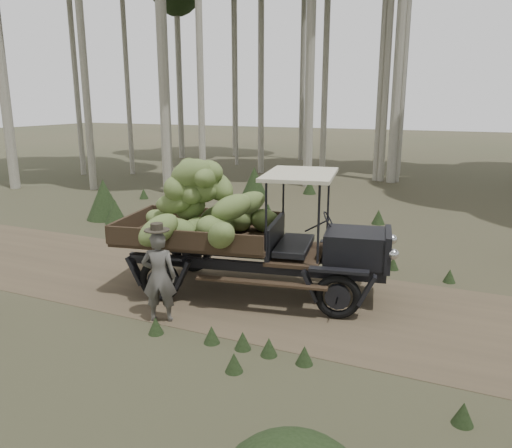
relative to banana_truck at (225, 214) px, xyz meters
The scene contains 5 objects.
ground 2.73m from the banana_truck, ahead, with size 120.00×120.00×0.00m, color #473D2B.
dirt_track 2.73m from the banana_truck, ahead, with size 70.00×4.00×0.01m, color brown.
banana_truck is the anchor object (origin of this frame).
farmer 1.99m from the banana_truck, 101.73° to the right, with size 0.72×0.61×1.81m.
undergrowth 2.98m from the banana_truck, 63.90° to the right, with size 20.47×23.41×1.37m.
Camera 1 is at (2.41, -8.73, 3.88)m, focal length 35.00 mm.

